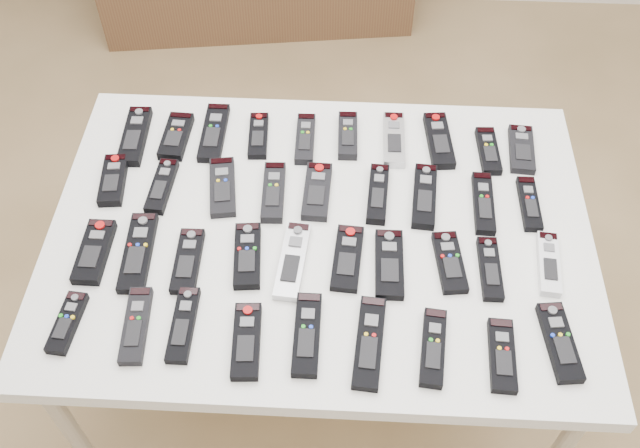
{
  "coord_description": "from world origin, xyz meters",
  "views": [
    {
      "loc": [
        0.03,
        -1.12,
        2.07
      ],
      "look_at": [
        -0.02,
        -0.11,
        0.8
      ],
      "focal_mm": 40.0,
      "sensor_mm": 36.0,
      "label": 1
    }
  ],
  "objects_px": {
    "remote_20": "(138,252)",
    "remote_29": "(67,323)",
    "remote_18": "(529,204)",
    "remote_35": "(433,348)",
    "remote_36": "(502,355)",
    "remote_15": "(378,194)",
    "remote_8": "(488,151)",
    "remote_21": "(188,261)",
    "remote_24": "(347,258)",
    "remote_7": "(439,141)",
    "remote_1": "(176,136)",
    "remote_19": "(94,252)",
    "remote_31": "(183,325)",
    "remote_10": "(113,180)",
    "remote_14": "(317,191)",
    "remote_4": "(305,139)",
    "remote_26": "(450,262)",
    "remote_30": "(136,325)",
    "remote_16": "(424,196)",
    "remote_25": "(389,264)",
    "table": "(320,245)",
    "remote_28": "(549,264)",
    "remote_11": "(162,186)",
    "remote_2": "(214,133)",
    "remote_13": "(273,192)",
    "remote_3": "(258,136)",
    "remote_6": "(394,140)",
    "remote_33": "(307,334)",
    "remote_12": "(223,187)",
    "remote_32": "(246,341)",
    "remote_27": "(490,269)",
    "remote_9": "(522,149)"
  },
  "relations": [
    {
      "from": "remote_6",
      "to": "remote_12",
      "type": "bearing_deg",
      "value": -156.45
    },
    {
      "from": "remote_26",
      "to": "remote_27",
      "type": "xyz_separation_m",
      "value": [
        0.09,
        -0.01,
        -0.0
      ]
    },
    {
      "from": "remote_6",
      "to": "remote_10",
      "type": "distance_m",
      "value": 0.7
    },
    {
      "from": "remote_31",
      "to": "remote_15",
      "type": "bearing_deg",
      "value": 43.36
    },
    {
      "from": "remote_31",
      "to": "remote_21",
      "type": "bearing_deg",
      "value": 96.4
    },
    {
      "from": "remote_18",
      "to": "remote_20",
      "type": "distance_m",
      "value": 0.91
    },
    {
      "from": "remote_20",
      "to": "remote_29",
      "type": "relative_size",
      "value": 1.49
    },
    {
      "from": "remote_1",
      "to": "remote_14",
      "type": "relative_size",
      "value": 0.91
    },
    {
      "from": "remote_20",
      "to": "remote_26",
      "type": "xyz_separation_m",
      "value": [
        0.69,
        0.01,
        -0.0
      ]
    },
    {
      "from": "remote_6",
      "to": "remote_18",
      "type": "xyz_separation_m",
      "value": [
        0.32,
        -0.2,
        -0.0
      ]
    },
    {
      "from": "remote_4",
      "to": "remote_14",
      "type": "relative_size",
      "value": 0.98
    },
    {
      "from": "remote_15",
      "to": "remote_24",
      "type": "height_order",
      "value": "remote_15"
    },
    {
      "from": "remote_4",
      "to": "remote_18",
      "type": "distance_m",
      "value": 0.57
    },
    {
      "from": "remote_15",
      "to": "remote_19",
      "type": "height_order",
      "value": "same"
    },
    {
      "from": "table",
      "to": "remote_28",
      "type": "bearing_deg",
      "value": -8.74
    },
    {
      "from": "remote_31",
      "to": "remote_30",
      "type": "bearing_deg",
      "value": -175.68
    },
    {
      "from": "remote_10",
      "to": "remote_7",
      "type": "bearing_deg",
      "value": 6.7
    },
    {
      "from": "remote_16",
      "to": "remote_21",
      "type": "height_order",
      "value": "remote_16"
    },
    {
      "from": "remote_1",
      "to": "remote_30",
      "type": "distance_m",
      "value": 0.55
    },
    {
      "from": "remote_14",
      "to": "remote_36",
      "type": "height_order",
      "value": "same"
    },
    {
      "from": "remote_1",
      "to": "remote_36",
      "type": "relative_size",
      "value": 0.96
    },
    {
      "from": "remote_8",
      "to": "remote_21",
      "type": "distance_m",
      "value": 0.79
    },
    {
      "from": "remote_2",
      "to": "remote_8",
      "type": "distance_m",
      "value": 0.7
    },
    {
      "from": "remote_24",
      "to": "remote_29",
      "type": "distance_m",
      "value": 0.61
    },
    {
      "from": "remote_4",
      "to": "remote_6",
      "type": "height_order",
      "value": "remote_6"
    },
    {
      "from": "remote_36",
      "to": "remote_15",
      "type": "bearing_deg",
      "value": 123.62
    },
    {
      "from": "remote_20",
      "to": "remote_35",
      "type": "distance_m",
      "value": 0.68
    },
    {
      "from": "remote_3",
      "to": "remote_13",
      "type": "relative_size",
      "value": 0.88
    },
    {
      "from": "remote_24",
      "to": "remote_7",
      "type": "bearing_deg",
      "value": 63.76
    },
    {
      "from": "remote_32",
      "to": "remote_6",
      "type": "bearing_deg",
      "value": 59.35
    },
    {
      "from": "remote_19",
      "to": "remote_31",
      "type": "bearing_deg",
      "value": -36.8
    },
    {
      "from": "remote_13",
      "to": "remote_31",
      "type": "relative_size",
      "value": 1.0
    },
    {
      "from": "table",
      "to": "remote_20",
      "type": "xyz_separation_m",
      "value": [
        -0.4,
        -0.09,
        0.07
      ]
    },
    {
      "from": "remote_2",
      "to": "remote_33",
      "type": "xyz_separation_m",
      "value": [
        0.28,
        -0.58,
        0.0
      ]
    },
    {
      "from": "remote_9",
      "to": "remote_10",
      "type": "height_order",
      "value": "remote_10"
    },
    {
      "from": "remote_3",
      "to": "table",
      "type": "bearing_deg",
      "value": -62.52
    },
    {
      "from": "remote_10",
      "to": "remote_14",
      "type": "distance_m",
      "value": 0.49
    },
    {
      "from": "remote_8",
      "to": "remote_16",
      "type": "xyz_separation_m",
      "value": [
        -0.17,
        -0.16,
        0.0
      ]
    },
    {
      "from": "remote_18",
      "to": "remote_35",
      "type": "relative_size",
      "value": 0.92
    },
    {
      "from": "remote_11",
      "to": "remote_20",
      "type": "height_order",
      "value": "same"
    },
    {
      "from": "remote_21",
      "to": "remote_36",
      "type": "distance_m",
      "value": 0.7
    },
    {
      "from": "remote_31",
      "to": "remote_28",
      "type": "bearing_deg",
      "value": 14.15
    },
    {
      "from": "remote_13",
      "to": "remote_15",
      "type": "height_order",
      "value": "same"
    },
    {
      "from": "remote_2",
      "to": "remote_13",
      "type": "height_order",
      "value": "remote_13"
    },
    {
      "from": "remote_7",
      "to": "remote_32",
      "type": "bearing_deg",
      "value": -130.51
    },
    {
      "from": "table",
      "to": "remote_2",
      "type": "relative_size",
      "value": 6.3
    },
    {
      "from": "remote_24",
      "to": "remote_25",
      "type": "xyz_separation_m",
      "value": [
        0.09,
        -0.01,
        0.0
      ]
    },
    {
      "from": "remote_36",
      "to": "remote_13",
      "type": "bearing_deg",
      "value": 143.3
    },
    {
      "from": "remote_10",
      "to": "remote_20",
      "type": "bearing_deg",
      "value": -69.29
    },
    {
      "from": "remote_29",
      "to": "remote_35",
      "type": "relative_size",
      "value": 0.83
    }
  ]
}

